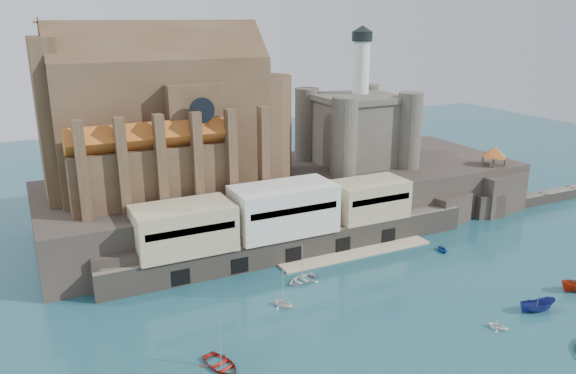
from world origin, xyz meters
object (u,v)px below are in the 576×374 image
Objects in this scene: castle_keep at (356,126)px; pavilion at (495,153)px; boat_2 at (536,311)px; boat_1 at (497,329)px; boat_0 at (221,367)px; church at (172,123)px.

pavilion is (25.92, -15.08, -5.59)m from castle_keep.
boat_1 is at bearing 110.42° from boat_2.
boat_0 is at bearing -136.88° from castle_keep.
boat_1 is (29.69, -53.84, -22.13)m from church.
boat_1 is 0.53× the size of boat_2.
boat_2 is (-1.69, -51.96, -18.31)m from castle_keep.
church is 1.60× the size of castle_keep.
boat_1 is at bearing -101.21° from castle_keep.
castle_keep is at bearing 149.82° from pavilion.
church reaches higher than boat_0.
church is at bearing 178.89° from castle_keep.
boat_0 is at bearing 139.77° from boat_1.
boat_2 is at bearing -53.86° from church.
castle_keep is at bearing 26.63° from boat_0.
boat_0 is at bearing 94.19° from boat_2.
boat_2 is at bearing -25.60° from boat_0.
boat_0 is 38.07m from boat_1.
castle_keep is 57.11m from boat_1.
boat_1 is (-10.51, -53.07, -18.31)m from castle_keep.
church reaches higher than castle_keep.
church is 15.73× the size of boat_1.
castle_keep is 5.20× the size of boat_2.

